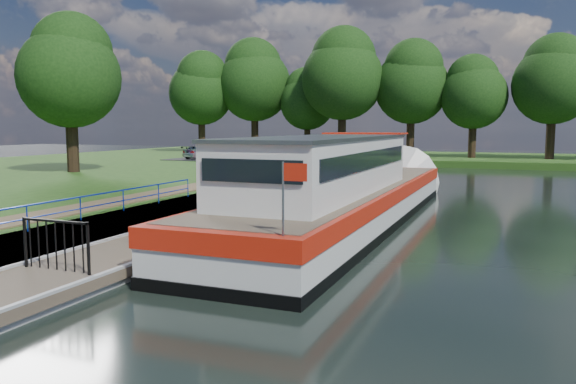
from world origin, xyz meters
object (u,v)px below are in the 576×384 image
at_px(pontoon, 261,212).
at_px(barge, 349,193).
at_px(car_a, 298,152).
at_px(car_c, 202,152).
at_px(car_b, 248,153).
at_px(car_d, 292,151).

bearing_deg(pontoon, barge, 1.64).
distance_m(pontoon, car_a, 25.58).
height_order(pontoon, car_c, car_c).
distance_m(barge, car_b, 26.87).
xyz_separation_m(barge, car_c, (-19.26, 21.69, 0.29)).
xyz_separation_m(car_a, car_b, (-3.69, -1.99, -0.07)).
height_order(car_c, car_d, car_c).
bearing_deg(car_a, car_d, 133.69).
bearing_deg(car_d, pontoon, -94.97).
relative_size(car_a, car_b, 1.10).
bearing_deg(car_c, car_b, -162.85).
bearing_deg(car_b, barge, -170.68).
distance_m(pontoon, car_b, 25.15).
height_order(barge, car_d, barge).
bearing_deg(barge, pontoon, -178.36).
relative_size(pontoon, car_b, 9.32).
xyz_separation_m(pontoon, car_a, (-7.79, 24.34, 1.26)).
bearing_deg(car_c, barge, 141.25).
bearing_deg(barge, car_a, 115.16).
distance_m(car_a, car_c, 8.28).
bearing_deg(car_b, pontoon, -177.62).
bearing_deg(pontoon, car_b, 117.18).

